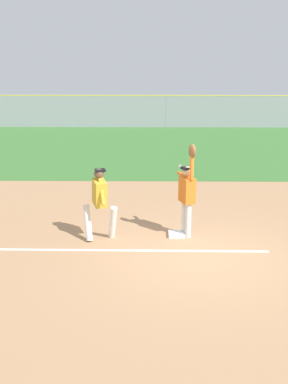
{
  "coord_description": "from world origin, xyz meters",
  "views": [
    {
      "loc": [
        -1.03,
        -8.93,
        3.97
      ],
      "look_at": [
        -1.18,
        1.38,
        1.05
      ],
      "focal_mm": 41.83,
      "sensor_mm": 36.0,
      "label": 1
    }
  ],
  "objects_px": {
    "parked_car_red": "(165,112)",
    "baseball": "(180,166)",
    "runner": "(100,199)",
    "fielder": "(187,191)",
    "parked_car_blue": "(108,111)",
    "parked_car_tan": "(227,111)",
    "first_base": "(176,234)"
  },
  "relations": [
    {
      "from": "parked_car_red",
      "to": "baseball",
      "type": "bearing_deg",
      "value": -87.47
    },
    {
      "from": "runner",
      "to": "fielder",
      "type": "bearing_deg",
      "value": -12.44
    },
    {
      "from": "fielder",
      "to": "parked_car_blue",
      "type": "bearing_deg",
      "value": -100.34
    },
    {
      "from": "runner",
      "to": "parked_car_red",
      "type": "distance_m",
      "value": 23.98
    },
    {
      "from": "parked_car_tan",
      "to": "parked_car_blue",
      "type": "bearing_deg",
      "value": 171.57
    },
    {
      "from": "runner",
      "to": "parked_car_red",
      "type": "bearing_deg",
      "value": 65.15
    },
    {
      "from": "first_base",
      "to": "baseball",
      "type": "bearing_deg",
      "value": 55.14
    },
    {
      "from": "parked_car_blue",
      "to": "baseball",
      "type": "bearing_deg",
      "value": -86.43
    },
    {
      "from": "runner",
      "to": "parked_car_red",
      "type": "xyz_separation_m",
      "value": [
        2.26,
        23.87,
        -0.32
      ]
    },
    {
      "from": "runner",
      "to": "parked_car_blue",
      "type": "height_order",
      "value": "runner"
    },
    {
      "from": "parked_car_red",
      "to": "parked_car_tan",
      "type": "bearing_deg",
      "value": 7.81
    },
    {
      "from": "baseball",
      "to": "parked_car_tan",
      "type": "relative_size",
      "value": 0.02
    },
    {
      "from": "first_base",
      "to": "parked_car_tan",
      "type": "bearing_deg",
      "value": 77.89
    },
    {
      "from": "first_base",
      "to": "parked_car_blue",
      "type": "height_order",
      "value": "parked_car_blue"
    },
    {
      "from": "first_base",
      "to": "runner",
      "type": "height_order",
      "value": "runner"
    },
    {
      "from": "baseball",
      "to": "parked_car_tan",
      "type": "xyz_separation_m",
      "value": [
        5.09,
        23.88,
        -1.04
      ]
    },
    {
      "from": "parked_car_red",
      "to": "first_base",
      "type": "bearing_deg",
      "value": -87.6
    },
    {
      "from": "parked_car_blue",
      "to": "parked_car_tan",
      "type": "height_order",
      "value": "same"
    },
    {
      "from": "fielder",
      "to": "parked_car_tan",
      "type": "relative_size",
      "value": 0.5
    },
    {
      "from": "fielder",
      "to": "baseball",
      "type": "distance_m",
      "value": 0.63
    },
    {
      "from": "first_base",
      "to": "runner",
      "type": "xyz_separation_m",
      "value": [
        -1.81,
        -0.26,
        0.96
      ]
    },
    {
      "from": "fielder",
      "to": "parked_car_red",
      "type": "relative_size",
      "value": 0.51
    },
    {
      "from": "runner",
      "to": "baseball",
      "type": "bearing_deg",
      "value": -9.03
    },
    {
      "from": "fielder",
      "to": "parked_car_red",
      "type": "distance_m",
      "value": 23.62
    },
    {
      "from": "fielder",
      "to": "parked_car_blue",
      "type": "height_order",
      "value": "fielder"
    },
    {
      "from": "baseball",
      "to": "runner",
      "type": "bearing_deg",
      "value": -169.6
    },
    {
      "from": "fielder",
      "to": "parked_car_tan",
      "type": "xyz_separation_m",
      "value": [
        4.91,
        23.97,
        -0.45
      ]
    },
    {
      "from": "baseball",
      "to": "parked_car_red",
      "type": "xyz_separation_m",
      "value": [
        0.4,
        23.53,
        -1.04
      ]
    },
    {
      "from": "baseball",
      "to": "first_base",
      "type": "bearing_deg",
      "value": -124.86
    },
    {
      "from": "fielder",
      "to": "runner",
      "type": "height_order",
      "value": "fielder"
    },
    {
      "from": "fielder",
      "to": "parked_car_blue",
      "type": "xyz_separation_m",
      "value": [
        -4.1,
        24.23,
        -0.45
      ]
    },
    {
      "from": "fielder",
      "to": "parked_car_tan",
      "type": "distance_m",
      "value": 24.47
    }
  ]
}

